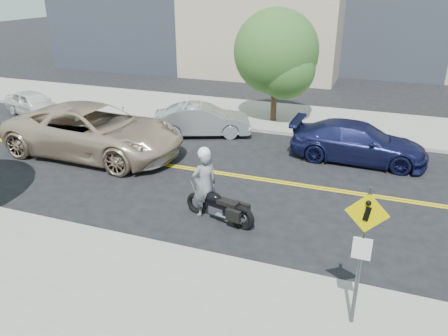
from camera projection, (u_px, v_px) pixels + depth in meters
name	position (u px, v px, depth m)	size (l,w,h in m)	color
ground_plane	(247.00, 177.00, 15.63)	(120.00, 120.00, 0.00)	black
sidewalk_near	(139.00, 313.00, 9.13)	(60.00, 5.00, 0.15)	#9E9B91
sidewalk_far	(291.00, 118.00, 22.06)	(60.00, 5.00, 0.15)	#9E9B91
pedestrian_sign	(362.00, 245.00, 8.08)	(0.78, 0.08, 3.00)	#4C4C51
motorcyclist	(205.00, 182.00, 12.67)	(0.88, 0.86, 2.18)	#A7A8AC
motorcycle	(219.00, 199.00, 12.55)	(2.25, 0.68, 1.37)	black
suv	(94.00, 131.00, 17.29)	(3.32, 7.19, 2.00)	#CCB396
parked_car_white	(34.00, 104.00, 22.54)	(1.50, 3.72, 1.27)	white
parked_car_silver	(202.00, 120.00, 19.62)	(1.50, 4.31, 1.42)	#ABADB2
parked_car_blue	(358.00, 142.00, 16.82)	(2.09, 5.15, 1.49)	#1A1E4F
tree_far_a	(276.00, 52.00, 20.27)	(3.97, 3.97, 5.42)	#382619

